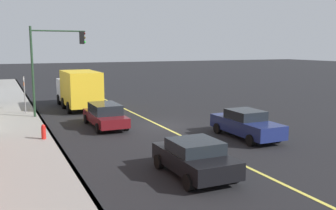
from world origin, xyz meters
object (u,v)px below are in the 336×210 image
at_px(car_navy, 246,124).
at_px(car_black, 195,157).
at_px(traffic_light_mast, 52,56).
at_px(street_sign_post, 25,93).
at_px(car_maroon, 105,115).
at_px(fire_hydrant, 44,133).
at_px(truck_yellow, 79,89).

relative_size(car_navy, car_black, 1.18).
relative_size(traffic_light_mast, street_sign_post, 2.21).
xyz_separation_m(car_maroon, car_black, (-10.27, -0.78, -0.04)).
height_order(car_maroon, car_navy, car_navy).
relative_size(car_maroon, car_navy, 1.01).
xyz_separation_m(car_navy, traffic_light_mast, (10.75, 8.71, 3.55)).
bearing_deg(car_black, car_navy, -52.22).
height_order(traffic_light_mast, street_sign_post, traffic_light_mast).
relative_size(car_maroon, car_black, 1.19).
relative_size(street_sign_post, fire_hydrant, 3.06).
distance_m(car_black, traffic_light_mast, 15.78).
height_order(traffic_light_mast, fire_hydrant, traffic_light_mast).
xyz_separation_m(truck_yellow, street_sign_post, (-1.60, 4.23, 0.06)).
relative_size(traffic_light_mast, fire_hydrant, 6.78).
xyz_separation_m(car_maroon, car_navy, (-5.99, -6.31, 0.00)).
xyz_separation_m(truck_yellow, fire_hydrant, (-10.17, 3.93, -1.17)).
bearing_deg(car_black, traffic_light_mast, 11.97).
relative_size(truck_yellow, traffic_light_mast, 1.10).
distance_m(car_black, street_sign_post, 17.32).
distance_m(car_black, fire_hydrant, 9.26).
xyz_separation_m(truck_yellow, traffic_light_mast, (-3.10, 2.38, 2.69)).
distance_m(car_navy, truck_yellow, 15.25).
bearing_deg(truck_yellow, car_navy, -155.44).
distance_m(car_maroon, fire_hydrant, 4.59).
distance_m(car_maroon, truck_yellow, 7.91).
xyz_separation_m(car_maroon, street_sign_post, (6.27, 4.25, 0.93)).
relative_size(car_navy, fire_hydrant, 5.05).
height_order(truck_yellow, street_sign_post, truck_yellow).
distance_m(traffic_light_mast, street_sign_post, 3.55).
height_order(car_navy, truck_yellow, truck_yellow).
xyz_separation_m(traffic_light_mast, street_sign_post, (1.51, 1.85, -2.63)).
relative_size(car_black, street_sign_post, 1.39).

